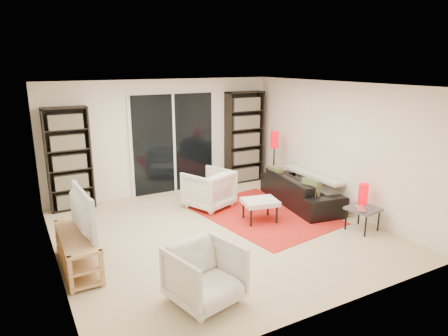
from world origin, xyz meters
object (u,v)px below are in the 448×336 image
at_px(bookshelf_left, 69,159).
at_px(side_table, 363,210).
at_px(bookshelf_right, 244,137).
at_px(floor_lamp, 274,146).
at_px(ottoman, 260,203).
at_px(armchair_front, 205,275).
at_px(sofa, 301,190).
at_px(tv_stand, 78,250).
at_px(armchair_back, 209,189).

height_order(bookshelf_left, side_table, bookshelf_left).
distance_m(bookshelf_right, floor_lamp, 0.89).
height_order(bookshelf_right, side_table, bookshelf_right).
xyz_separation_m(ottoman, floor_lamp, (1.29, 1.41, 0.63)).
bearing_deg(armchair_front, sofa, 20.70).
xyz_separation_m(tv_stand, floor_lamp, (4.39, 1.61, 0.71)).
bearing_deg(sofa, armchair_back, 75.61).
bearing_deg(armchair_back, bookshelf_right, -164.02).
relative_size(ottoman, side_table, 1.27).
distance_m(bookshelf_left, tv_stand, 2.59).
bearing_deg(armchair_front, bookshelf_left, 88.91).
xyz_separation_m(bookshelf_right, sofa, (0.15, -1.89, -0.75)).
relative_size(bookshelf_right, armchair_back, 2.60).
relative_size(sofa, ottoman, 2.98).
xyz_separation_m(ottoman, side_table, (1.28, -1.15, 0.01)).
distance_m(sofa, side_table, 1.52).
bearing_deg(floor_lamp, bookshelf_right, 105.42).
xyz_separation_m(sofa, side_table, (0.08, -1.52, 0.06)).
height_order(armchair_back, armchair_front, armchair_back).
bearing_deg(bookshelf_right, sofa, -85.35).
bearing_deg(side_table, tv_stand, 167.85).
bearing_deg(bookshelf_left, bookshelf_right, -0.00).
bearing_deg(bookshelf_left, ottoman, -38.97).
distance_m(armchair_front, floor_lamp, 4.55).
height_order(bookshelf_right, tv_stand, bookshelf_right).
height_order(tv_stand, side_table, tv_stand).
bearing_deg(armchair_back, sofa, 135.21).
height_order(armchair_front, ottoman, armchair_front).
height_order(ottoman, floor_lamp, floor_lamp).
bearing_deg(bookshelf_right, floor_lamp, -74.58).
relative_size(bookshelf_left, sofa, 0.96).
xyz_separation_m(side_table, floor_lamp, (0.01, 2.55, 0.62)).
bearing_deg(armchair_front, side_table, -2.81).
xyz_separation_m(sofa, ottoman, (-1.21, -0.37, 0.05)).
relative_size(armchair_front, ottoman, 1.13).
distance_m(bookshelf_left, sofa, 4.48).
relative_size(tv_stand, floor_lamp, 1.04).
distance_m(ottoman, side_table, 1.72).
xyz_separation_m(sofa, armchair_front, (-3.13, -2.12, 0.05)).
distance_m(sofa, armchair_back, 1.82).
xyz_separation_m(bookshelf_right, side_table, (0.23, -3.41, -0.70)).
height_order(bookshelf_left, bookshelf_right, bookshelf_right).
height_order(tv_stand, sofa, sofa).
distance_m(armchair_back, floor_lamp, 1.89).
bearing_deg(tv_stand, bookshelf_right, 30.74).
xyz_separation_m(tv_stand, sofa, (4.31, 0.58, 0.03)).
bearing_deg(armchair_front, armchair_back, 49.33).
height_order(tv_stand, armchair_back, armchair_back).
height_order(armchair_back, side_table, armchair_back).
height_order(bookshelf_right, floor_lamp, bookshelf_right).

